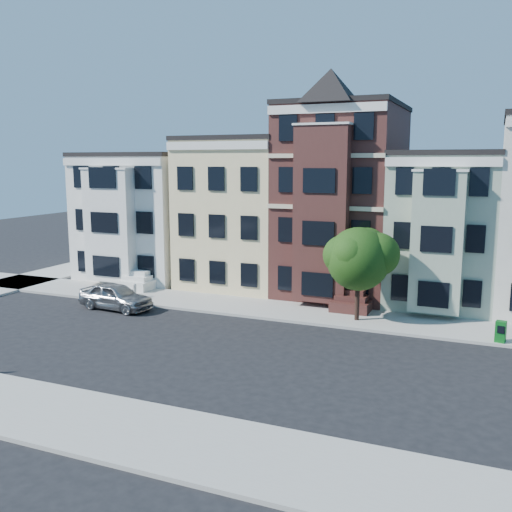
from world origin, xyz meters
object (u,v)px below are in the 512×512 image
at_px(parked_car, 116,296).
at_px(newspaper_box, 501,332).
at_px(street_tree, 358,263).
at_px(fire_hydrant, 135,292).

bearing_deg(parked_car, newspaper_box, -80.49).
height_order(street_tree, fire_hydrant, street_tree).
xyz_separation_m(parked_car, fire_hydrant, (-0.33, 2.38, -0.28)).
xyz_separation_m(street_tree, fire_hydrant, (-14.14, -0.39, -2.77)).
relative_size(street_tree, fire_hydrant, 8.72).
height_order(parked_car, fire_hydrant, parked_car).
distance_m(street_tree, fire_hydrant, 14.42).
bearing_deg(fire_hydrant, parked_car, -82.13).
height_order(newspaper_box, fire_hydrant, newspaper_box).
bearing_deg(fire_hydrant, newspaper_box, -2.08).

